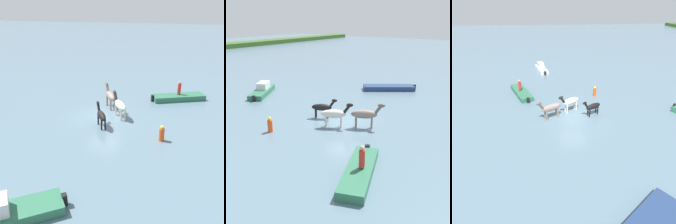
# 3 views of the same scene
# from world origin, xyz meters

# --- Properties ---
(ground_plane) EXTENTS (176.73, 176.73, 0.00)m
(ground_plane) POSITION_xyz_m (0.00, 0.00, 0.00)
(ground_plane) COLOR slate
(horse_dun_straggler) EXTENTS (1.64, 2.29, 1.92)m
(horse_dun_straggler) POSITION_xyz_m (-1.26, -0.16, 1.06)
(horse_dun_straggler) COLOR silver
(horse_dun_straggler) RESTS_ON ground_plane
(horse_chestnut_trailing) EXTENTS (1.31, 2.04, 1.67)m
(horse_chestnut_trailing) POSITION_xyz_m (-0.22, 1.82, 0.92)
(horse_chestnut_trailing) COLOR black
(horse_chestnut_trailing) RESTS_ON ground_plane
(horse_dark_mare) EXTENTS (1.54, 2.41, 1.96)m
(horse_dark_mare) POSITION_xyz_m (-0.06, -2.13, 1.08)
(horse_dark_mare) COLOR gray
(horse_dark_mare) RESTS_ON ground_plane
(boat_motor_center) EXTENTS (5.08, 2.99, 0.75)m
(boat_motor_center) POSITION_xyz_m (-5.97, -5.26, 0.17)
(boat_motor_center) COLOR #2D6B4C
(boat_motor_center) RESTS_ON ground_plane
(boat_launch_far) EXTENTS (5.13, 4.05, 1.36)m
(boat_launch_far) POSITION_xyz_m (1.80, 11.83, 0.32)
(boat_launch_far) COLOR #2D6B4C
(boat_launch_far) RESTS_ON ground_plane
(person_boatman_standing) EXTENTS (0.32, 0.32, 1.19)m
(person_boatman_standing) POSITION_xyz_m (-6.00, -5.40, 1.15)
(person_boatman_standing) COLOR red
(person_boatman_standing) RESTS_ON boat_motor_center
(buoy_channel_marker) EXTENTS (0.36, 0.36, 1.14)m
(buoy_channel_marker) POSITION_xyz_m (-4.73, 3.13, 0.51)
(buoy_channel_marker) COLOR #E54C19
(buoy_channel_marker) RESTS_ON ground_plane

